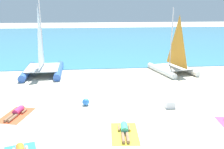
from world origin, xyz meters
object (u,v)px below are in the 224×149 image
object	(u,v)px
sailboat_white	(173,63)
towel_leftmost	(16,115)
sailboat_blue	(42,63)
towel_center_right	(125,133)
sunbather_leftmost	(17,112)
beach_ball	(86,102)
sunbather_center_right	(124,130)
cooler_box	(170,104)

from	to	relation	value
sailboat_white	towel_leftmost	world-z (taller)	sailboat_white
sailboat_blue	towel_center_right	world-z (taller)	sailboat_blue
sailboat_blue	sailboat_white	bearing A→B (deg)	-4.50
sailboat_blue	sunbather_leftmost	world-z (taller)	sailboat_blue
towel_center_right	sunbather_leftmost	bearing A→B (deg)	154.13
beach_ball	towel_leftmost	bearing A→B (deg)	-164.38
towel_center_right	sailboat_blue	bearing A→B (deg)	116.21
sailboat_blue	towel_leftmost	distance (m)	7.54
sunbather_center_right	beach_ball	bearing A→B (deg)	121.17
sunbather_center_right	towel_center_right	bearing A→B (deg)	-90.00
beach_ball	cooler_box	world-z (taller)	beach_ball
towel_leftmost	towel_center_right	distance (m)	5.44
sailboat_white	sunbather_center_right	xyz separation A→B (m)	(-5.27, -9.30, -0.61)
sailboat_white	cooler_box	size ratio (longest dim) A/B	9.98
sunbather_leftmost	towel_center_right	bearing A→B (deg)	-10.71
towel_leftmost	towel_center_right	bearing A→B (deg)	-25.18
sailboat_blue	beach_ball	xyz separation A→B (m)	(3.24, -6.56, -0.69)
sailboat_blue	beach_ball	bearing A→B (deg)	-65.66
towel_leftmost	sunbather_center_right	distance (m)	5.42
sailboat_white	sunbather_center_right	bearing A→B (deg)	-133.09
sunbather_center_right	sailboat_white	bearing A→B (deg)	65.07
sailboat_blue	sunbather_leftmost	bearing A→B (deg)	-92.58
beach_ball	cooler_box	size ratio (longest dim) A/B	0.75
towel_center_right	beach_ball	size ratio (longest dim) A/B	5.08
sunbather_leftmost	beach_ball	xyz separation A→B (m)	(3.32, 0.87, 0.06)
sailboat_white	cooler_box	bearing A→B (deg)	-123.73
towel_leftmost	sunbather_center_right	size ratio (longest dim) A/B	1.21
towel_leftmost	beach_ball	bearing A→B (deg)	15.62
towel_leftmost	sunbather_center_right	world-z (taller)	sunbather_center_right
beach_ball	sunbather_leftmost	bearing A→B (deg)	-165.34
sunbather_leftmost	beach_ball	distance (m)	3.43
towel_center_right	towel_leftmost	bearing A→B (deg)	154.82
sunbather_center_right	beach_ball	size ratio (longest dim) A/B	4.19
sunbather_leftmost	towel_center_right	size ratio (longest dim) A/B	0.82
sailboat_blue	sunbather_center_right	distance (m)	10.90
towel_leftmost	beach_ball	size ratio (longest dim) A/B	5.08
sailboat_white	cooler_box	distance (m)	7.36
sunbather_center_right	beach_ball	distance (m)	3.56
towel_center_right	beach_ball	xyz separation A→B (m)	(-1.58, 3.25, 0.18)
towel_leftmost	sunbather_center_right	bearing A→B (deg)	-24.52
sailboat_blue	towel_leftmost	size ratio (longest dim) A/B	3.10
sailboat_blue	sailboat_white	xyz separation A→B (m)	(10.10, -0.45, -0.13)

